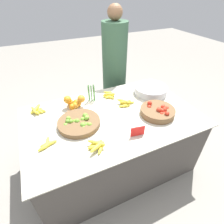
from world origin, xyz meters
TOP-DOWN VIEW (x-y plane):
  - ground_plane at (0.00, 0.00)m, footprint 12.00×12.00m
  - market_table at (0.00, 0.00)m, footprint 1.73×1.10m
  - lime_bowl at (-0.34, 0.00)m, footprint 0.40×0.40m
  - tomato_basket at (0.44, -0.17)m, footprint 0.35×0.35m
  - orange_pile at (-0.29, 0.31)m, footprint 0.22×0.15m
  - metal_bowl at (0.62, 0.22)m, footprint 0.39×0.39m
  - price_sign at (0.09, -0.35)m, footprint 0.13×0.03m
  - veg_bundle at (-0.09, 0.36)m, footprint 0.07×0.06m
  - banana_bunch_middle_left at (-0.68, 0.38)m, footprint 0.17×0.16m
  - banana_bunch_middle_right at (0.22, 0.13)m, footprint 0.20×0.14m
  - banana_bunch_front_center at (0.13, 0.35)m, footprint 0.16×0.18m
  - banana_bunch_front_left at (-0.29, -0.33)m, footprint 0.17×0.17m
  - banana_bunch_back_center at (-0.65, -0.14)m, footprint 0.17×0.15m
  - vendor_person at (0.44, 0.88)m, footprint 0.34×0.34m

SIDE VIEW (x-z plane):
  - ground_plane at x=0.00m, z-range 0.00..0.00m
  - market_table at x=0.00m, z-range 0.00..0.71m
  - banana_bunch_back_center at x=-0.65m, z-range 0.71..0.74m
  - banana_bunch_front_center at x=0.13m, z-range 0.70..0.76m
  - banana_bunch_middle_left at x=-0.68m, z-range 0.70..0.76m
  - banana_bunch_middle_right at x=0.22m, z-range 0.70..0.76m
  - lime_bowl at x=-0.34m, z-range 0.69..0.78m
  - banana_bunch_front_left at x=-0.29m, z-range 0.70..0.76m
  - vendor_person at x=0.44m, z-range -0.06..1.54m
  - tomato_basket at x=0.44m, z-range 0.69..0.80m
  - metal_bowl at x=0.62m, z-range 0.71..0.79m
  - price_sign at x=0.09m, z-range 0.71..0.80m
  - orange_pile at x=-0.29m, z-range 0.69..0.83m
  - veg_bundle at x=-0.09m, z-range 0.71..0.89m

